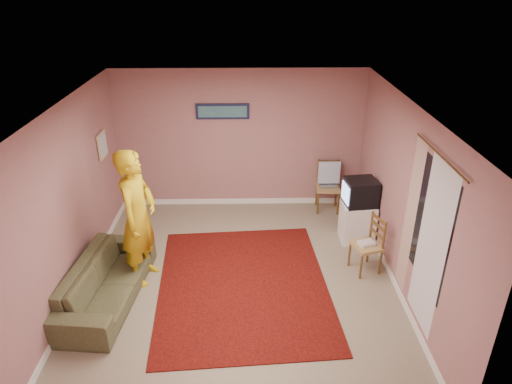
{
  "coord_description": "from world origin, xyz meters",
  "views": [
    {
      "loc": [
        0.15,
        -5.41,
        4.11
      ],
      "look_at": [
        0.26,
        0.6,
        1.17
      ],
      "focal_mm": 32.0,
      "sensor_mm": 36.0,
      "label": 1
    }
  ],
  "objects_px": {
    "crt_tv": "(360,192)",
    "chair_a": "(328,182)",
    "sofa": "(106,281)",
    "person": "(138,217)",
    "chair_b": "(367,239)",
    "tv_cabinet": "(357,222)"
  },
  "relations": [
    {
      "from": "crt_tv",
      "to": "chair_a",
      "type": "bearing_deg",
      "value": 100.42
    },
    {
      "from": "sofa",
      "to": "person",
      "type": "relative_size",
      "value": 1.01
    },
    {
      "from": "chair_a",
      "to": "chair_b",
      "type": "relative_size",
      "value": 1.04
    },
    {
      "from": "tv_cabinet",
      "to": "chair_a",
      "type": "height_order",
      "value": "chair_a"
    },
    {
      "from": "tv_cabinet",
      "to": "person",
      "type": "relative_size",
      "value": 0.33
    },
    {
      "from": "tv_cabinet",
      "to": "sofa",
      "type": "distance_m",
      "value": 4.03
    },
    {
      "from": "tv_cabinet",
      "to": "chair_b",
      "type": "xyz_separation_m",
      "value": [
        -0.06,
        -0.88,
        0.21
      ]
    },
    {
      "from": "tv_cabinet",
      "to": "chair_a",
      "type": "bearing_deg",
      "value": 107.18
    },
    {
      "from": "tv_cabinet",
      "to": "sofa",
      "type": "height_order",
      "value": "tv_cabinet"
    },
    {
      "from": "tv_cabinet",
      "to": "chair_b",
      "type": "height_order",
      "value": "chair_b"
    },
    {
      "from": "tv_cabinet",
      "to": "person",
      "type": "bearing_deg",
      "value": -163.55
    },
    {
      "from": "chair_b",
      "to": "person",
      "type": "height_order",
      "value": "person"
    },
    {
      "from": "chair_a",
      "to": "sofa",
      "type": "distance_m",
      "value": 4.27
    },
    {
      "from": "tv_cabinet",
      "to": "person",
      "type": "distance_m",
      "value": 3.55
    },
    {
      "from": "chair_b",
      "to": "crt_tv",
      "type": "bearing_deg",
      "value": 158.67
    },
    {
      "from": "chair_b",
      "to": "sofa",
      "type": "xyz_separation_m",
      "value": [
        -3.69,
        -0.6,
        -0.25
      ]
    },
    {
      "from": "tv_cabinet",
      "to": "chair_b",
      "type": "distance_m",
      "value": 0.9
    },
    {
      "from": "crt_tv",
      "to": "person",
      "type": "bearing_deg",
      "value": -170.04
    },
    {
      "from": "crt_tv",
      "to": "sofa",
      "type": "bearing_deg",
      "value": -164.97
    },
    {
      "from": "sofa",
      "to": "person",
      "type": "distance_m",
      "value": 0.95
    },
    {
      "from": "crt_tv",
      "to": "sofa",
      "type": "distance_m",
      "value": 4.07
    },
    {
      "from": "chair_b",
      "to": "sofa",
      "type": "distance_m",
      "value": 3.74
    }
  ]
}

